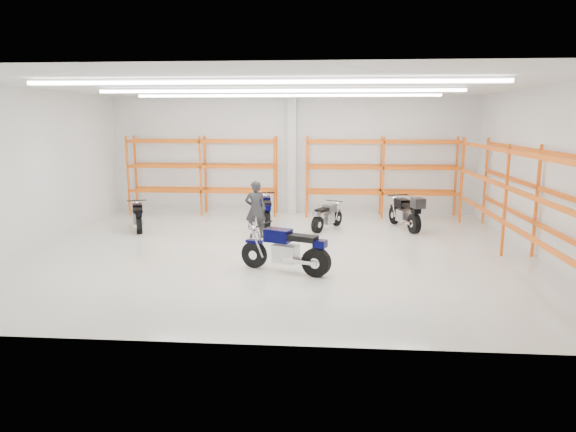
# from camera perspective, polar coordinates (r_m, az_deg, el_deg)

# --- Properties ---
(ground) EXTENTS (14.00, 14.00, 0.00)m
(ground) POSITION_cam_1_polar(r_m,az_deg,el_deg) (14.36, -1.18, -3.96)
(ground) COLOR silver
(ground) RESTS_ON ground
(room_shell) EXTENTS (14.02, 12.02, 4.51)m
(room_shell) POSITION_cam_1_polar(r_m,az_deg,el_deg) (13.92, -1.23, 9.25)
(room_shell) COLOR white
(room_shell) RESTS_ON ground
(motorcycle_main) EXTENTS (2.25, 1.13, 1.16)m
(motorcycle_main) POSITION_cam_1_polar(r_m,az_deg,el_deg) (12.30, 0.06, -3.88)
(motorcycle_main) COLOR black
(motorcycle_main) RESTS_ON ground
(motorcycle_back_a) EXTENTS (0.92, 1.80, 0.93)m
(motorcycle_back_a) POSITION_cam_1_polar(r_m,az_deg,el_deg) (17.69, -16.33, -0.13)
(motorcycle_back_a) COLOR black
(motorcycle_back_a) RESTS_ON ground
(motorcycle_back_b) EXTENTS (0.76, 2.17, 1.07)m
(motorcycle_back_b) POSITION_cam_1_polar(r_m,az_deg,el_deg) (17.77, -2.51, 0.57)
(motorcycle_back_b) COLOR black
(motorcycle_back_b) RESTS_ON ground
(motorcycle_back_c) EXTENTS (1.04, 1.70, 0.92)m
(motorcycle_back_c) POSITION_cam_1_polar(r_m,az_deg,el_deg) (17.08, 4.27, -0.11)
(motorcycle_back_c) COLOR black
(motorcycle_back_c) RESTS_ON ground
(motorcycle_back_d) EXTENTS (1.02, 2.26, 1.18)m
(motorcycle_back_d) POSITION_cam_1_polar(r_m,az_deg,el_deg) (17.48, 13.03, 0.33)
(motorcycle_back_d) COLOR black
(motorcycle_back_d) RESTS_ON ground
(standing_man) EXTENTS (0.72, 0.54, 1.78)m
(standing_man) POSITION_cam_1_polar(r_m,az_deg,el_deg) (15.85, -3.62, 0.73)
(standing_man) COLOR black
(standing_man) RESTS_ON ground
(structural_column) EXTENTS (0.32, 0.32, 4.50)m
(structural_column) POSITION_cam_1_polar(r_m,az_deg,el_deg) (19.74, 0.45, 6.72)
(structural_column) COLOR white
(structural_column) RESTS_ON ground
(pallet_racking_back_left) EXTENTS (5.67, 0.87, 3.00)m
(pallet_racking_back_left) POSITION_cam_1_polar(r_m,az_deg,el_deg) (19.97, -9.45, 5.28)
(pallet_racking_back_left) COLOR #F0560F
(pallet_racking_back_left) RESTS_ON ground
(pallet_racking_back_right) EXTENTS (5.67, 0.87, 3.00)m
(pallet_racking_back_right) POSITION_cam_1_polar(r_m,az_deg,el_deg) (19.50, 10.43, 5.12)
(pallet_racking_back_right) COLOR #F0560F
(pallet_racking_back_right) RESTS_ON ground
(pallet_racking_side) EXTENTS (0.87, 9.07, 3.00)m
(pallet_racking_side) POSITION_cam_1_polar(r_m,az_deg,el_deg) (14.85, 24.55, 2.69)
(pallet_racking_side) COLOR #F0560F
(pallet_racking_side) RESTS_ON ground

